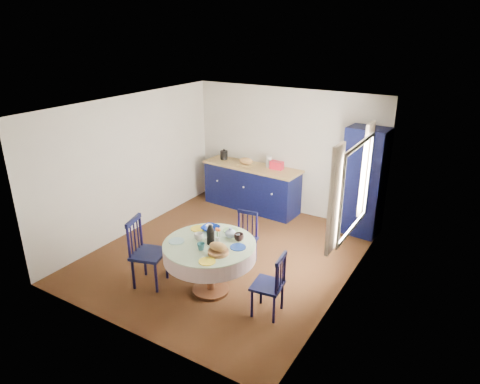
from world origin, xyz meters
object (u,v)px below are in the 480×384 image
(kitchen_counter, at_px, (252,186))
(dining_table, at_px, (210,251))
(pantry_cabinet, at_px, (364,182))
(mug_a, at_px, (199,237))
(chair_left, at_px, (146,252))
(chair_right, at_px, (270,284))
(cobalt_bowl, at_px, (210,229))
(chair_far, at_px, (244,238))
(mug_b, at_px, (201,247))
(mug_c, at_px, (239,237))
(mug_d, at_px, (209,228))

(kitchen_counter, distance_m, dining_table, 3.14)
(pantry_cabinet, relative_size, mug_a, 15.13)
(chair_left, xyz_separation_m, chair_right, (1.89, 0.29, -0.07))
(cobalt_bowl, bearing_deg, chair_right, -16.19)
(kitchen_counter, xyz_separation_m, cobalt_bowl, (0.80, -2.63, 0.34))
(chair_far, distance_m, mug_b, 1.24)
(dining_table, relative_size, chair_right, 1.44)
(chair_right, height_order, mug_c, chair_right)
(mug_d, xyz_separation_m, cobalt_bowl, (0.00, 0.02, -0.02))
(chair_left, xyz_separation_m, mug_a, (0.74, 0.31, 0.31))
(kitchen_counter, height_order, mug_c, kitchen_counter)
(mug_b, bearing_deg, cobalt_bowl, 112.41)
(chair_far, bearing_deg, chair_right, -51.64)
(dining_table, xyz_separation_m, chair_left, (-0.93, -0.30, -0.13))
(pantry_cabinet, relative_size, mug_c, 14.43)
(mug_a, bearing_deg, mug_d, 95.74)
(chair_right, xyz_separation_m, mug_b, (-0.96, -0.20, 0.38))
(chair_far, height_order, mug_d, mug_d)
(chair_left, relative_size, chair_right, 1.16)
(cobalt_bowl, bearing_deg, mug_a, -85.02)
(kitchen_counter, height_order, pantry_cabinet, pantry_cabinet)
(mug_c, bearing_deg, chair_right, -23.84)
(mug_b, bearing_deg, pantry_cabinet, 68.61)
(pantry_cabinet, bearing_deg, kitchen_counter, -174.20)
(mug_a, relative_size, mug_c, 0.95)
(chair_far, height_order, mug_c, mug_c)
(mug_d, bearing_deg, dining_table, -54.22)
(kitchen_counter, xyz_separation_m, dining_table, (1.02, -2.96, 0.19))
(chair_right, xyz_separation_m, mug_a, (-1.15, 0.02, 0.38))
(kitchen_counter, xyz_separation_m, pantry_cabinet, (2.28, 0.04, 0.51))
(chair_far, relative_size, chair_right, 0.95)
(kitchen_counter, xyz_separation_m, mug_d, (0.80, -2.65, 0.36))
(pantry_cabinet, distance_m, mug_c, 2.89)
(chair_right, distance_m, mug_a, 1.21)
(chair_far, distance_m, mug_a, 1.06)
(dining_table, relative_size, chair_left, 1.24)
(pantry_cabinet, distance_m, mug_a, 3.33)
(cobalt_bowl, bearing_deg, pantry_cabinet, 60.99)
(dining_table, bearing_deg, mug_b, -88.77)
(dining_table, distance_m, cobalt_bowl, 0.42)
(mug_a, relative_size, mug_d, 1.20)
(pantry_cabinet, height_order, dining_table, pantry_cabinet)
(mug_b, bearing_deg, chair_left, -174.29)
(mug_d, bearing_deg, pantry_cabinet, 61.17)
(pantry_cabinet, relative_size, chair_left, 1.89)
(chair_right, bearing_deg, kitchen_counter, -153.28)
(pantry_cabinet, height_order, chair_right, pantry_cabinet)
(pantry_cabinet, distance_m, dining_table, 3.27)
(chair_left, bearing_deg, chair_far, -53.07)
(chair_left, bearing_deg, kitchen_counter, -15.69)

